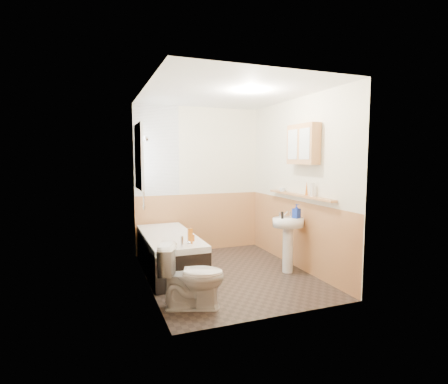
{
  "coord_description": "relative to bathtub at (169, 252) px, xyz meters",
  "views": [
    {
      "loc": [
        -1.74,
        -4.44,
        1.63
      ],
      "look_at": [
        0.0,
        0.15,
        1.15
      ],
      "focal_mm": 28.0,
      "sensor_mm": 36.0,
      "label": 1
    }
  ],
  "objects": [
    {
      "name": "wall_right",
      "position": [
        1.84,
        -0.47,
        0.97
      ],
      "size": [
        0.02,
        2.8,
        2.5
      ],
      "primitive_type": "cube",
      "color": "#F5EBCA",
      "rests_on": "ground"
    },
    {
      "name": "floor",
      "position": [
        0.73,
        -0.47,
        -0.28
      ],
      "size": [
        2.8,
        2.8,
        0.0
      ],
      "primitive_type": "plane",
      "color": "#2B221E",
      "rests_on": "ground"
    },
    {
      "name": "pine_shelf",
      "position": [
        1.77,
        -0.63,
        0.82
      ],
      "size": [
        0.1,
        1.56,
        0.03
      ],
      "primitive_type": "cube",
      "color": "tan",
      "rests_on": "wall_right"
    },
    {
      "name": "window",
      "position": [
        -0.33,
        0.48,
        1.37
      ],
      "size": [
        0.03,
        0.79,
        0.99
      ],
      "color": "white",
      "rests_on": "wall_left"
    },
    {
      "name": "soap_bottle",
      "position": [
        1.67,
        -0.73,
        0.55
      ],
      "size": [
        0.15,
        0.22,
        0.09
      ],
      "primitive_type": "imported",
      "rotation": [
        0.0,
        0.0,
        0.35
      ],
      "color": "#19339E",
      "rests_on": "sink"
    },
    {
      "name": "ceiling",
      "position": [
        0.73,
        -0.47,
        2.22
      ],
      "size": [
        2.8,
        2.8,
        0.0
      ],
      "primitive_type": "plane",
      "rotation": [
        3.14,
        0.0,
        0.0
      ],
      "color": "white",
      "rests_on": "ground"
    },
    {
      "name": "wainscot_back",
      "position": [
        0.73,
        0.92,
        0.22
      ],
      "size": [
        2.2,
        0.01,
        1.0
      ],
      "primitive_type": "cube",
      "color": "tan",
      "rests_on": "wall_back"
    },
    {
      "name": "shower_riser",
      "position": [
        -0.31,
        0.19,
        1.32
      ],
      "size": [
        0.11,
        0.08,
        1.23
      ],
      "color": "silver",
      "rests_on": "wall_left"
    },
    {
      "name": "tile_return_back",
      "position": [
        0.01,
        0.92,
        1.47
      ],
      "size": [
        0.75,
        0.01,
        1.5
      ],
      "primitive_type": "cube",
      "color": "white",
      "rests_on": "wall_back"
    },
    {
      "name": "clear_bottle",
      "position": [
        1.46,
        -0.7,
        0.56
      ],
      "size": [
        0.04,
        0.04,
        0.1
      ],
      "primitive_type": "cylinder",
      "rotation": [
        0.0,
        0.0,
        -0.08
      ],
      "color": "black",
      "rests_on": "sink"
    },
    {
      "name": "black_jar",
      "position": [
        1.77,
        -0.15,
        0.86
      ],
      "size": [
        0.09,
        0.09,
        0.05
      ],
      "primitive_type": "cylinder",
      "rotation": [
        0.0,
        0.0,
        -0.27
      ],
      "color": "silver",
      "rests_on": "pine_shelf"
    },
    {
      "name": "orange_bottle",
      "position": [
        0.22,
        -0.53,
        0.3
      ],
      "size": [
        0.03,
        0.03,
        0.09
      ],
      "primitive_type": "cylinder",
      "rotation": [
        0.0,
        0.0,
        0.24
      ],
      "color": "orange",
      "rests_on": "bathtub"
    },
    {
      "name": "wall_front",
      "position": [
        0.73,
        -1.88,
        0.97
      ],
      "size": [
        2.2,
        0.02,
        2.5
      ],
      "primitive_type": "cube",
      "color": "#F5EBCA",
      "rests_on": "ground"
    },
    {
      "name": "cream_jar",
      "position": [
        -0.18,
        -0.77,
        0.28
      ],
      "size": [
        0.09,
        0.09,
        0.04
      ],
      "primitive_type": "cylinder",
      "rotation": [
        0.0,
        0.0,
        0.42
      ],
      "color": "purple",
      "rests_on": "bathtub"
    },
    {
      "name": "blue_gel",
      "position": [
        0.14,
        -0.67,
        0.36
      ],
      "size": [
        0.06,
        0.05,
        0.2
      ],
      "primitive_type": "cube",
      "rotation": [
        0.0,
        0.0,
        0.29
      ],
      "color": "orange",
      "rests_on": "bathtub"
    },
    {
      "name": "medicine_cabinet",
      "position": [
        1.74,
        -0.74,
        1.54
      ],
      "size": [
        0.16,
        0.62,
        0.56
      ],
      "color": "tan",
      "rests_on": "wall_right"
    },
    {
      "name": "bathtub",
      "position": [
        0.0,
        0.0,
        0.0
      ],
      "size": [
        0.7,
        1.76,
        0.67
      ],
      "color": "black",
      "rests_on": "floor"
    },
    {
      "name": "foam_can",
      "position": [
        1.77,
        -0.95,
        0.92
      ],
      "size": [
        0.07,
        0.07,
        0.18
      ],
      "primitive_type": "cylinder",
      "rotation": [
        0.0,
        0.0,
        0.32
      ],
      "color": "silver",
      "rests_on": "pine_shelf"
    },
    {
      "name": "tile_cladding_left",
      "position": [
        -0.36,
        -0.47,
        0.97
      ],
      "size": [
        0.01,
        2.8,
        2.5
      ],
      "primitive_type": "cube",
      "color": "white",
      "rests_on": "wall_left"
    },
    {
      "name": "green_bottle",
      "position": [
        1.77,
        -0.81,
        0.94
      ],
      "size": [
        0.05,
        0.05,
        0.21
      ],
      "primitive_type": "cone",
      "rotation": [
        0.0,
        0.0,
        -0.16
      ],
      "color": "orange",
      "rests_on": "pine_shelf"
    },
    {
      "name": "toilet",
      "position": [
        -0.03,
        -1.34,
        0.07
      ],
      "size": [
        0.8,
        0.61,
        0.7
      ],
      "primitive_type": "imported",
      "rotation": [
        0.0,
        0.0,
        1.23
      ],
      "color": "white",
      "rests_on": "floor"
    },
    {
      "name": "wainscot_right",
      "position": [
        1.82,
        -0.47,
        0.22
      ],
      "size": [
        0.01,
        2.8,
        1.0
      ],
      "primitive_type": "cube",
      "color": "tan",
      "rests_on": "wall_right"
    },
    {
      "name": "sink",
      "position": [
        1.57,
        -0.67,
        0.28
      ],
      "size": [
        0.46,
        0.37,
        0.89
      ],
      "rotation": [
        0.0,
        0.0,
        -0.19
      ],
      "color": "white",
      "rests_on": "floor"
    },
    {
      "name": "wall_left",
      "position": [
        -0.38,
        -0.47,
        0.97
      ],
      "size": [
        0.02,
        2.8,
        2.5
      ],
      "primitive_type": "cube",
      "color": "#F5EBCA",
      "rests_on": "ground"
    },
    {
      "name": "wainscot_front",
      "position": [
        0.73,
        -1.85,
        0.22
      ],
      "size": [
        2.2,
        0.01,
        1.0
      ],
      "primitive_type": "cube",
      "color": "tan",
      "rests_on": "wall_front"
    },
    {
      "name": "wall_back",
      "position": [
        0.73,
        0.94,
        0.97
      ],
      "size": [
        2.2,
        0.02,
        2.5
      ],
      "primitive_type": "cube",
      "color": "#F5EBCA",
      "rests_on": "ground"
    }
  ]
}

